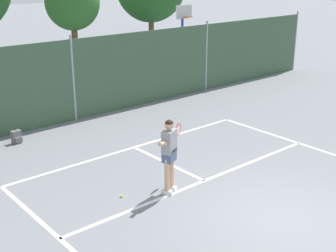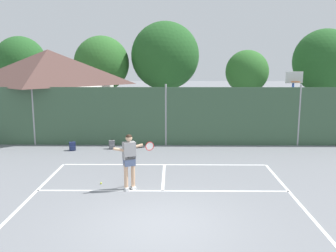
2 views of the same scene
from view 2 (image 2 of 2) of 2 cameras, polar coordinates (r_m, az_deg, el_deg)
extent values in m
plane|color=slate|center=(10.17, -1.20, -14.58)|extent=(120.00, 120.00, 0.00)
cube|color=white|center=(15.33, -0.54, -5.87)|extent=(8.20, 0.10, 0.01)
cube|color=white|center=(11.08, -23.54, -13.30)|extent=(0.10, 11.00, 0.01)
cube|color=white|center=(10.85, 21.69, -13.68)|extent=(0.10, 11.00, 0.01)
cube|color=white|center=(12.45, -0.83, -9.76)|extent=(8.20, 0.10, 0.01)
cube|color=white|center=(13.86, -0.67, -7.65)|extent=(0.10, 2.97, 0.01)
cube|color=#38563D|center=(18.44, -0.33, 1.46)|extent=(26.00, 0.05, 2.86)
cylinder|color=#99999E|center=(19.64, -19.66, 1.62)|extent=(0.09, 0.09, 3.01)
cylinder|color=#99999E|center=(18.43, -0.33, 1.69)|extent=(0.09, 0.09, 3.01)
cylinder|color=#99999E|center=(19.44, 19.21, 1.56)|extent=(0.09, 0.09, 3.01)
cylinder|color=#284CB2|center=(21.15, 18.18, 2.35)|extent=(0.12, 0.12, 3.05)
cube|color=white|center=(20.90, 18.53, 6.99)|extent=(0.90, 0.06, 0.60)
torus|color=#D85919|center=(20.66, 18.72, 6.33)|extent=(0.48, 0.48, 0.02)
cube|color=silver|center=(22.59, -17.31, 2.56)|extent=(6.46, 5.26, 2.81)
pyramid|color=#513833|center=(22.41, -17.63, 8.54)|extent=(6.98, 5.68, 1.91)
cylinder|color=brown|center=(30.94, -21.09, 3.85)|extent=(0.36, 0.36, 2.29)
ellipsoid|color=#235623|center=(30.78, -21.43, 8.98)|extent=(3.83, 3.45, 3.83)
cylinder|color=brown|center=(29.25, -9.83, 3.83)|extent=(0.36, 0.36, 2.07)
ellipsoid|color=#2D6628|center=(29.07, -10.00, 9.28)|extent=(4.11, 3.70, 4.11)
cylinder|color=brown|center=(28.76, -0.43, 4.04)|extent=(0.36, 0.36, 2.24)
ellipsoid|color=#235623|center=(28.58, -0.43, 10.57)|extent=(5.05, 4.55, 5.05)
cylinder|color=brown|center=(29.32, 11.69, 3.56)|extent=(0.36, 0.36, 1.85)
ellipsoid|color=#2D6628|center=(29.14, 11.86, 8.04)|extent=(3.22, 2.90, 3.22)
cylinder|color=brown|center=(30.93, 22.24, 3.49)|extent=(0.36, 0.36, 2.00)
ellipsoid|color=#235623|center=(30.76, 22.62, 9.06)|extent=(4.73, 4.25, 4.73)
cube|color=silver|center=(12.59, -6.32, -9.37)|extent=(0.22, 0.29, 0.10)
cube|color=silver|center=(12.66, -5.27, -9.24)|extent=(0.22, 0.29, 0.10)
cylinder|color=tan|center=(12.44, -6.36, -7.37)|extent=(0.13, 0.13, 0.82)
cylinder|color=tan|center=(12.51, -5.30, -7.25)|extent=(0.13, 0.13, 0.82)
cube|color=#47567A|center=(12.34, -5.87, -5.23)|extent=(0.43, 0.37, 0.32)
cube|color=gray|center=(12.26, -5.90, -3.70)|extent=(0.46, 0.38, 0.56)
sphere|color=tan|center=(12.16, -5.93, -1.83)|extent=(0.22, 0.22, 0.22)
sphere|color=black|center=(12.16, -5.94, -1.74)|extent=(0.21, 0.21, 0.21)
cylinder|color=tan|center=(12.32, -5.06, -3.14)|extent=(0.54, 0.31, 0.17)
cylinder|color=tan|center=(12.16, -7.16, -3.60)|extent=(0.50, 0.29, 0.22)
cylinder|color=black|center=(12.41, -4.22, -3.26)|extent=(0.29, 0.16, 0.04)
torus|color=red|center=(12.58, -2.79, -3.06)|extent=(0.29, 0.15, 0.30)
cylinder|color=silver|center=(12.58, -2.79, -3.06)|extent=(0.24, 0.11, 0.26)
sphere|color=#CCE033|center=(13.27, -10.09, -8.51)|extent=(0.07, 0.07, 0.07)
cube|color=navy|center=(18.15, -14.25, -2.97)|extent=(0.33, 0.27, 0.40)
cube|color=navy|center=(18.06, -14.19, -3.30)|extent=(0.23, 0.14, 0.18)
torus|color=black|center=(18.11, -14.28, -2.29)|extent=(0.09, 0.05, 0.09)
cube|color=slate|center=(18.09, -8.47, -2.80)|extent=(0.30, 0.22, 0.40)
cube|color=slate|center=(17.99, -8.47, -3.14)|extent=(0.23, 0.09, 0.18)
torus|color=black|center=(18.04, -8.49, -2.12)|extent=(0.09, 0.03, 0.09)
camera|label=1|loc=(9.01, -63.35, 10.76)|focal=49.45mm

